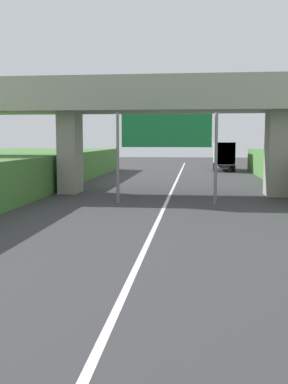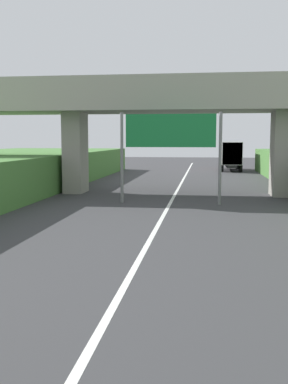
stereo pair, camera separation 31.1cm
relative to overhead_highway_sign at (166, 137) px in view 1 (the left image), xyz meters
name	(u,v)px [view 1 (the left image)]	position (x,y,z in m)	size (l,w,h in m)	color
lane_centre_stripe	(163,210)	(0.00, -2.43, -3.90)	(0.20, 97.12, 0.01)	white
overpass_bridge	(171,107)	(0.00, 4.71, 1.98)	(40.00, 4.80, 7.79)	#9E998E
overhead_highway_sign	(166,137)	(0.00, 0.00, 0.00)	(5.88, 0.18, 5.29)	slate
truck_red	(224,154)	(5.05, 29.15, -1.97)	(2.44, 7.30, 3.44)	black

